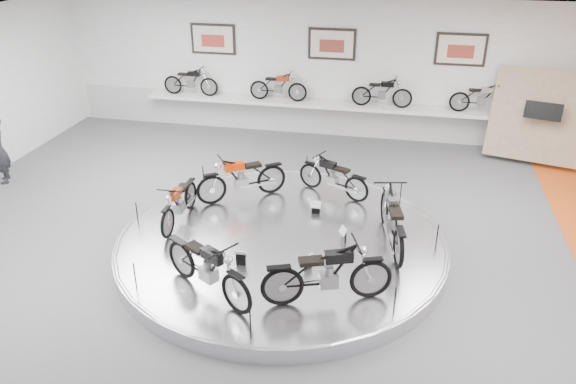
% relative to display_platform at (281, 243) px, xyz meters
% --- Properties ---
extents(floor, '(16.00, 16.00, 0.00)m').
position_rel_display_platform_xyz_m(floor, '(0.00, -0.30, -0.15)').
color(floor, '#555557').
rests_on(floor, ground).
extents(ceiling, '(16.00, 16.00, 0.00)m').
position_rel_display_platform_xyz_m(ceiling, '(0.00, -0.30, 3.85)').
color(ceiling, white).
rests_on(ceiling, wall_back).
extents(wall_back, '(16.00, 0.00, 16.00)m').
position_rel_display_platform_xyz_m(wall_back, '(0.00, 6.70, 1.85)').
color(wall_back, white).
rests_on(wall_back, floor).
extents(dado_band, '(15.68, 0.04, 1.10)m').
position_rel_display_platform_xyz_m(dado_band, '(0.00, 6.68, 0.40)').
color(dado_band, '#BCBCBA').
rests_on(dado_band, floor).
extents(display_platform, '(6.40, 6.40, 0.30)m').
position_rel_display_platform_xyz_m(display_platform, '(0.00, 0.00, 0.00)').
color(display_platform, silver).
rests_on(display_platform, floor).
extents(platform_rim, '(6.40, 6.40, 0.10)m').
position_rel_display_platform_xyz_m(platform_rim, '(0.00, 0.00, 0.12)').
color(platform_rim, '#B2B2BA').
rests_on(platform_rim, display_platform).
extents(shelf, '(11.00, 0.55, 0.10)m').
position_rel_display_platform_xyz_m(shelf, '(0.00, 6.40, 0.85)').
color(shelf, silver).
rests_on(shelf, wall_back).
extents(poster_left, '(1.35, 0.06, 0.88)m').
position_rel_display_platform_xyz_m(poster_left, '(-3.50, 6.66, 2.55)').
color(poster_left, beige).
rests_on(poster_left, wall_back).
extents(poster_center, '(1.35, 0.06, 0.88)m').
position_rel_display_platform_xyz_m(poster_center, '(0.00, 6.66, 2.55)').
color(poster_center, beige).
rests_on(poster_center, wall_back).
extents(poster_right, '(1.35, 0.06, 0.88)m').
position_rel_display_platform_xyz_m(poster_right, '(3.50, 6.66, 2.55)').
color(poster_right, beige).
rests_on(poster_right, wall_back).
extents(display_panel, '(2.56, 1.52, 2.30)m').
position_rel_display_platform_xyz_m(display_panel, '(5.60, 5.80, 1.10)').
color(display_panel, tan).
rests_on(display_panel, floor).
extents(shelf_bike_a, '(1.22, 0.43, 0.73)m').
position_rel_display_platform_xyz_m(shelf_bike_a, '(-4.20, 6.40, 1.27)').
color(shelf_bike_a, black).
rests_on(shelf_bike_a, shelf).
extents(shelf_bike_b, '(1.22, 0.43, 0.73)m').
position_rel_display_platform_xyz_m(shelf_bike_b, '(-1.50, 6.40, 1.27)').
color(shelf_bike_b, maroon).
rests_on(shelf_bike_b, shelf).
extents(shelf_bike_c, '(1.22, 0.43, 0.73)m').
position_rel_display_platform_xyz_m(shelf_bike_c, '(1.50, 6.40, 1.27)').
color(shelf_bike_c, black).
rests_on(shelf_bike_c, shelf).
extents(shelf_bike_d, '(1.22, 0.43, 0.73)m').
position_rel_display_platform_xyz_m(shelf_bike_d, '(4.20, 6.40, 1.27)').
color(shelf_bike_d, '#B1B2B6').
rests_on(shelf_bike_d, shelf).
extents(bike_a, '(1.03, 1.96, 1.10)m').
position_rel_display_platform_xyz_m(bike_a, '(2.09, 0.18, 0.70)').
color(bike_a, '#B1B2B6').
rests_on(bike_a, display_platform).
extents(bike_b, '(1.61, 1.12, 0.90)m').
position_rel_display_platform_xyz_m(bike_b, '(0.73, 2.07, 0.60)').
color(bike_b, black).
rests_on(bike_b, display_platform).
extents(bike_c, '(1.78, 1.50, 1.02)m').
position_rel_display_platform_xyz_m(bike_c, '(-1.20, 1.45, 0.66)').
color(bike_c, '#C52D00').
rests_on(bike_c, display_platform).
extents(bike_d, '(0.55, 1.55, 0.91)m').
position_rel_display_platform_xyz_m(bike_d, '(-2.15, 0.17, 0.60)').
color(bike_d, maroon).
rests_on(bike_d, display_platform).
extents(bike_e, '(1.84, 1.47, 1.04)m').
position_rel_display_platform_xyz_m(bike_e, '(-0.78, -2.03, 0.67)').
color(bike_e, black).
rests_on(bike_e, display_platform).
extents(bike_f, '(1.93, 1.23, 1.07)m').
position_rel_display_platform_xyz_m(bike_f, '(1.15, -1.83, 0.69)').
color(bike_f, black).
rests_on(bike_f, display_platform).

